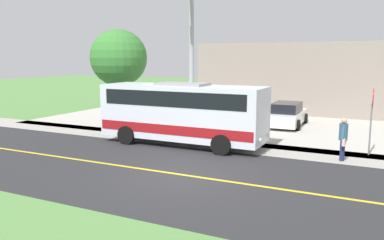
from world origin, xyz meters
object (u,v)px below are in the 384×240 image
object	(u,v)px
stop_sign	(372,110)
tree_curbside	(119,58)
shuttle_bus_front	(183,111)
street_light_pole	(190,59)
pedestrian_with_bags	(343,138)
commercial_building	(360,77)
parked_car_near	(287,115)

from	to	relation	value
stop_sign	tree_curbside	bearing A→B (deg)	-95.30
shuttle_bus_front	street_light_pole	bearing A→B (deg)	151.93
shuttle_bus_front	stop_sign	bearing A→B (deg)	101.31
pedestrian_with_bags	tree_curbside	world-z (taller)	tree_curbside
commercial_building	pedestrian_with_bags	bearing A→B (deg)	1.13
shuttle_bus_front	parked_car_near	bearing A→B (deg)	155.37
pedestrian_with_bags	commercial_building	world-z (taller)	commercial_building
shuttle_bus_front	tree_curbside	bearing A→B (deg)	-116.84
street_light_pole	commercial_building	distance (m)	17.89
parked_car_near	tree_curbside	size ratio (longest dim) A/B	0.76
parked_car_near	commercial_building	world-z (taller)	commercial_building
stop_sign	street_light_pole	distance (m)	8.35
shuttle_bus_front	pedestrian_with_bags	bearing A→B (deg)	91.46
shuttle_bus_front	pedestrian_with_bags	size ratio (longest dim) A/B	4.58
street_light_pole	pedestrian_with_bags	bearing A→B (deg)	88.17
stop_sign	street_light_pole	world-z (taller)	street_light_pole
tree_curbside	commercial_building	world-z (taller)	tree_curbside
parked_car_near	commercial_building	size ratio (longest dim) A/B	0.19
stop_sign	commercial_building	xyz separation A→B (m)	(-15.30, -1.30, 0.66)
stop_sign	parked_car_near	world-z (taller)	stop_sign
shuttle_bus_front	pedestrian_with_bags	world-z (taller)	shuttle_bus_front
shuttle_bus_front	pedestrian_with_bags	xyz separation A→B (m)	(-0.18, 7.23, -0.69)
stop_sign	commercial_building	bearing A→B (deg)	-175.15
stop_sign	tree_curbside	distance (m)	14.23
pedestrian_with_bags	commercial_building	xyz separation A→B (m)	(-16.76, -0.33, 1.68)
stop_sign	commercial_building	distance (m)	15.37
pedestrian_with_bags	shuttle_bus_front	bearing A→B (deg)	-88.54
pedestrian_with_bags	stop_sign	world-z (taller)	stop_sign
street_light_pole	tree_curbside	bearing A→B (deg)	-112.79
shuttle_bus_front	parked_car_near	world-z (taller)	shuttle_bus_front
commercial_building	tree_curbside	bearing A→B (deg)	-42.24
parked_car_near	tree_curbside	world-z (taller)	tree_curbside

